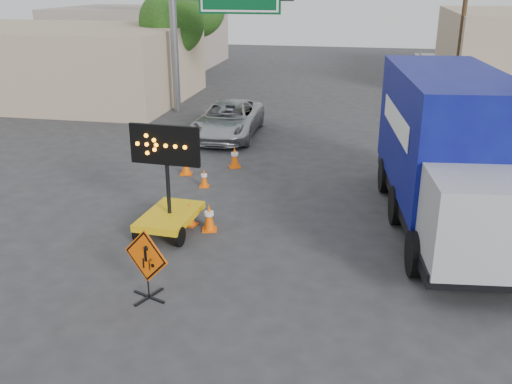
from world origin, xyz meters
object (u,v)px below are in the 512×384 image
(construction_sign, at_px, (147,263))
(box_truck, at_px, (449,161))
(arrow_board, at_px, (169,209))
(pickup_truck, at_px, (228,119))

(construction_sign, xyz_separation_m, box_truck, (6.61, 5.31, 1.04))
(construction_sign, distance_m, arrow_board, 3.43)
(arrow_board, relative_size, box_truck, 0.33)
(pickup_truck, xyz_separation_m, box_truck, (8.20, -8.20, 1.14))
(construction_sign, height_order, box_truck, box_truck)
(construction_sign, relative_size, pickup_truck, 0.30)
(arrow_board, xyz_separation_m, pickup_truck, (-0.90, 10.15, 0.08))
(arrow_board, bearing_deg, pickup_truck, 98.98)
(pickup_truck, bearing_deg, construction_sign, -85.08)
(construction_sign, distance_m, box_truck, 8.54)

